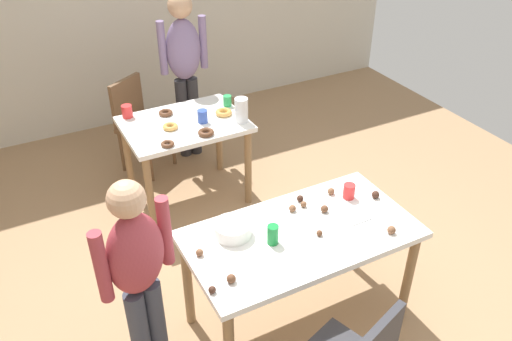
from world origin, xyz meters
name	(u,v)px	position (x,y,z in m)	size (l,w,h in m)	color
ground_plane	(281,304)	(0.00, 0.00, 0.00)	(6.40, 6.40, 0.00)	#9E7A56
wall_back	(126,0)	(0.00, 3.20, 1.30)	(6.40, 0.10, 2.60)	beige
dining_table_near	(301,244)	(0.03, -0.15, 0.65)	(1.38, 0.74, 0.75)	white
dining_table_far	(185,135)	(-0.09, 1.47, 0.63)	(0.98, 0.72, 0.75)	white
chair_far_table	(138,119)	(-0.29, 2.17, 0.50)	(0.55, 0.55, 0.87)	brown
person_girl_near	(139,272)	(-0.94, -0.11, 0.82)	(0.45, 0.29, 1.39)	#383D4C
person_adult_far	(184,63)	(0.20, 2.16, 0.95)	(0.45, 0.22, 1.58)	#28282D
mixing_bowl	(233,229)	(-0.34, 0.01, 0.79)	(0.22, 0.22, 0.08)	white
soda_can	(273,235)	(-0.17, -0.16, 0.81)	(0.07, 0.07, 0.12)	#198438
fork_near	(360,222)	(0.39, -0.24, 0.75)	(0.17, 0.02, 0.01)	silver
cup_near_0	(349,191)	(0.48, 0.00, 0.80)	(0.08, 0.08, 0.10)	red
cake_ball_0	(319,233)	(0.10, -0.23, 0.77)	(0.04, 0.04, 0.04)	brown
cake_ball_1	(376,195)	(0.63, -0.08, 0.77)	(0.05, 0.05, 0.05)	#3D2319
cake_ball_2	(391,230)	(0.49, -0.41, 0.78)	(0.05, 0.05, 0.05)	brown
cake_ball_3	(304,204)	(0.17, 0.05, 0.77)	(0.04, 0.04, 0.04)	brown
cake_ball_4	(331,191)	(0.40, 0.08, 0.77)	(0.05, 0.05, 0.05)	brown
cake_ball_5	(231,279)	(-0.52, -0.33, 0.78)	(0.05, 0.05, 0.05)	brown
cake_ball_6	(212,290)	(-0.64, -0.35, 0.77)	(0.04, 0.04, 0.04)	#3D2319
cake_ball_7	(324,209)	(0.25, -0.05, 0.77)	(0.05, 0.05, 0.05)	brown
cake_ball_8	(200,253)	(-0.59, -0.06, 0.77)	(0.04, 0.04, 0.04)	brown
cake_ball_9	(300,198)	(0.18, 0.11, 0.77)	(0.04, 0.04, 0.04)	#3D2319
cake_ball_10	(292,208)	(0.08, 0.04, 0.77)	(0.05, 0.05, 0.05)	brown
pitcher_far	(241,110)	(0.33, 1.26, 0.85)	(0.11, 0.11, 0.20)	white
cup_far_0	(127,111)	(-0.47, 1.77, 0.80)	(0.09, 0.09, 0.10)	red
cup_far_1	(227,101)	(0.35, 1.57, 0.80)	(0.07, 0.07, 0.09)	green
cup_far_2	(203,116)	(0.05, 1.39, 0.80)	(0.08, 0.08, 0.11)	#3351B2
donut_far_0	(206,133)	(-0.01, 1.19, 0.77)	(0.13, 0.13, 0.04)	brown
donut_far_1	(166,113)	(-0.18, 1.66, 0.77)	(0.12, 0.12, 0.03)	brown
donut_far_2	(170,127)	(-0.22, 1.41, 0.77)	(0.12, 0.12, 0.04)	gold
donut_far_3	(168,144)	(-0.33, 1.17, 0.77)	(0.10, 0.10, 0.03)	brown
donut_far_4	(224,112)	(0.25, 1.43, 0.77)	(0.14, 0.14, 0.04)	gold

